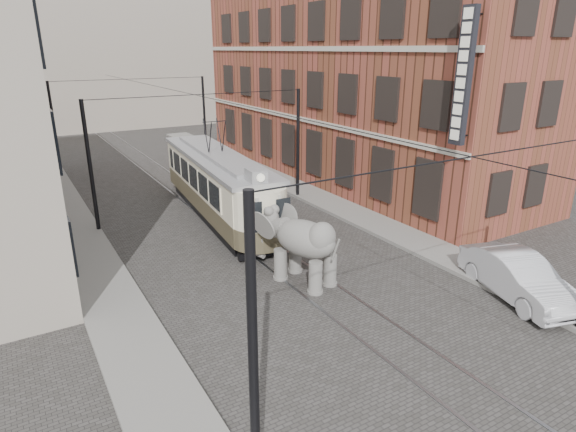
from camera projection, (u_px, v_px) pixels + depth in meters
ground at (267, 252)px, 20.10m from camera, size 120.00×120.00×0.00m
tram_rails at (267, 251)px, 20.10m from camera, size 1.54×80.00×0.02m
sidewalk_right at (378, 225)px, 22.96m from camera, size 2.00×60.00×0.15m
sidewalk_left at (104, 287)px, 16.95m from camera, size 2.00×60.00×0.15m
brick_building at (351, 82)px, 30.73m from camera, size 8.00×26.00×12.00m
distant_block at (85, 59)px, 50.31m from camera, size 28.00×10.00×14.00m
catenary at (213, 159)px, 23.08m from camera, size 11.00×30.20×6.00m
tram at (216, 169)px, 23.70m from camera, size 3.59×12.21×4.77m
elephant at (305, 249)px, 17.12m from camera, size 3.49×4.71×2.57m
parked_car at (518, 276)px, 16.23m from camera, size 2.80×4.84×1.51m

